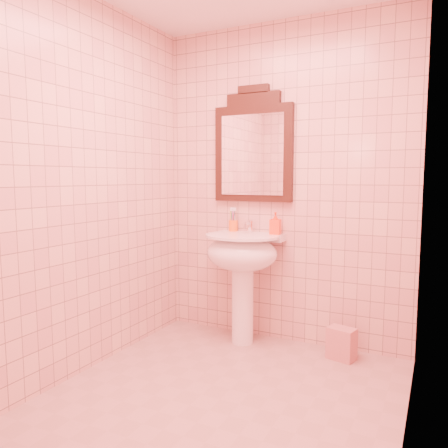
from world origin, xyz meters
The scene contains 8 objects.
floor centered at (0.00, 0.00, 0.00)m, with size 2.20×2.20×0.00m, color tan.
back_wall centered at (0.00, 1.10, 1.25)m, with size 2.00×0.02×2.50m, color beige.
pedestal_sink centered at (-0.25, 0.87, 0.66)m, with size 0.58×0.58×0.86m.
faucet centered at (-0.25, 1.01, 0.92)m, with size 0.04×0.16×0.11m.
mirror centered at (-0.25, 1.07, 1.53)m, with size 0.66×0.06×0.91m.
toothbrush_cup centered at (-0.41, 1.04, 0.91)m, with size 0.07×0.07×0.17m.
soap_dispenser centered at (-0.03, 1.01, 0.95)m, with size 0.08×0.08×0.17m, color #EE3A14.
towel centered at (0.52, 0.90, 0.12)m, with size 0.19×0.13×0.23m, color tan.
Camera 1 is at (1.11, -2.18, 1.30)m, focal length 35.00 mm.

